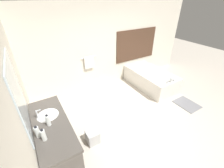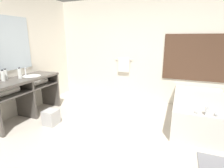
% 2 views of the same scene
% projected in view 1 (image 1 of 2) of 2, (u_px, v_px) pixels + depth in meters
% --- Properties ---
extents(ground_plane, '(16.00, 16.00, 0.00)m').
position_uv_depth(ground_plane, '(138.00, 125.00, 3.75)').
color(ground_plane, beige).
rests_on(ground_plane, ground).
extents(wall_back_with_blinds, '(7.40, 0.13, 2.70)m').
position_uv_depth(wall_back_with_blinds, '(98.00, 48.00, 4.72)').
color(wall_back_with_blinds, silver).
rests_on(wall_back_with_blinds, ground_plane).
extents(wall_left_with_mirror, '(0.08, 7.40, 2.70)m').
position_uv_depth(wall_left_with_mirror, '(22.00, 117.00, 2.07)').
color(wall_left_with_mirror, silver).
rests_on(wall_left_with_mirror, ground_plane).
extents(vanity_counter, '(0.59, 1.59, 0.88)m').
position_uv_depth(vanity_counter, '(53.00, 131.00, 2.75)').
color(vanity_counter, '#4C4742').
rests_on(vanity_counter, ground_plane).
extents(sink_faucet, '(0.09, 0.04, 0.18)m').
position_uv_depth(sink_faucet, '(37.00, 115.00, 2.67)').
color(sink_faucet, silver).
rests_on(sink_faucet, vanity_counter).
extents(bathtub, '(1.00, 1.82, 0.66)m').
position_uv_depth(bathtub, '(151.00, 78.00, 5.24)').
color(bathtub, silver).
rests_on(bathtub, ground_plane).
extents(water_bottle_1, '(0.07, 0.07, 0.22)m').
position_uv_depth(water_bottle_1, '(43.00, 135.00, 2.27)').
color(water_bottle_1, silver).
rests_on(water_bottle_1, vanity_counter).
extents(water_bottle_2, '(0.07, 0.07, 0.23)m').
position_uv_depth(water_bottle_2, '(48.00, 120.00, 2.53)').
color(water_bottle_2, silver).
rests_on(water_bottle_2, vanity_counter).
extents(water_bottle_3, '(0.07, 0.07, 0.22)m').
position_uv_depth(water_bottle_3, '(37.00, 132.00, 2.32)').
color(water_bottle_3, silver).
rests_on(water_bottle_3, vanity_counter).
extents(waste_bin, '(0.26, 0.26, 0.30)m').
position_uv_depth(waste_bin, '(93.00, 137.00, 3.25)').
color(waste_bin, '#B2B2B2').
rests_on(waste_bin, ground_plane).
extents(bath_mat, '(0.53, 0.66, 0.02)m').
position_uv_depth(bath_mat, '(187.00, 104.00, 4.45)').
color(bath_mat, slate).
rests_on(bath_mat, ground_plane).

